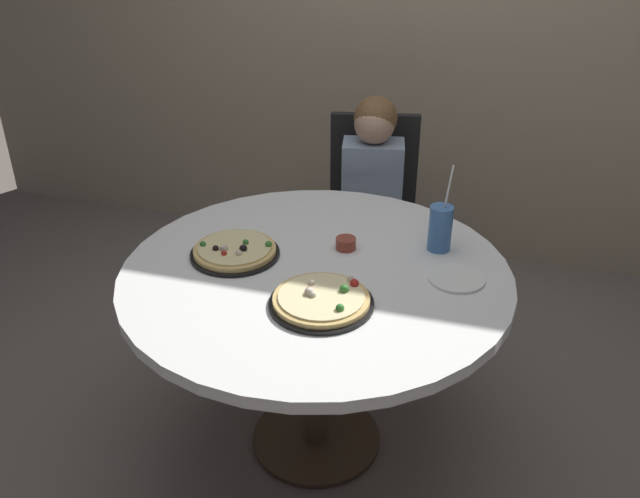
% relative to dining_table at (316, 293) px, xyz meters
% --- Properties ---
extents(ground_plane, '(8.00, 8.00, 0.00)m').
position_rel_dining_table_xyz_m(ground_plane, '(0.00, 0.00, -0.66)').
color(ground_plane, slate).
extents(dining_table, '(1.28, 1.28, 0.75)m').
position_rel_dining_table_xyz_m(dining_table, '(0.00, 0.00, 0.00)').
color(dining_table, white).
rests_on(dining_table, ground_plane).
extents(chair_wooden, '(0.47, 0.47, 0.95)m').
position_rel_dining_table_xyz_m(chair_wooden, '(-0.02, 0.96, -0.13)').
color(chair_wooden, black).
rests_on(chair_wooden, ground_plane).
extents(diner_child, '(0.32, 0.43, 1.08)m').
position_rel_dining_table_xyz_m(diner_child, '(0.01, 0.78, -0.18)').
color(diner_child, '#3F4766').
rests_on(diner_child, ground_plane).
extents(pizza_veggie, '(0.32, 0.32, 0.05)m').
position_rel_dining_table_xyz_m(pizza_veggie, '(0.08, -0.19, 0.11)').
color(pizza_veggie, black).
rests_on(pizza_veggie, dining_table).
extents(pizza_cheese, '(0.30, 0.30, 0.05)m').
position_rel_dining_table_xyz_m(pizza_cheese, '(-0.29, 0.01, 0.11)').
color(pizza_cheese, black).
rests_on(pizza_cheese, dining_table).
extents(soda_cup, '(0.08, 0.08, 0.31)m').
position_rel_dining_table_xyz_m(soda_cup, '(0.36, 0.25, 0.17)').
color(soda_cup, '#3F72B2').
rests_on(soda_cup, dining_table).
extents(sauce_bowl, '(0.07, 0.07, 0.04)m').
position_rel_dining_table_xyz_m(sauce_bowl, '(0.06, 0.17, 0.11)').
color(sauce_bowl, brown).
rests_on(sauce_bowl, dining_table).
extents(plate_small, '(0.18, 0.18, 0.01)m').
position_rel_dining_table_xyz_m(plate_small, '(0.45, 0.07, 0.10)').
color(plate_small, white).
rests_on(plate_small, dining_table).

